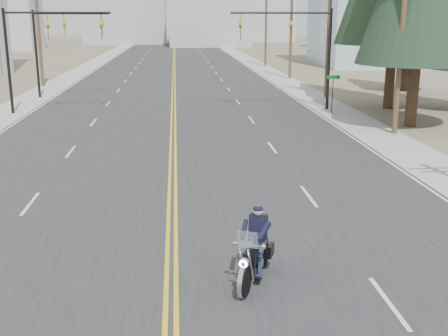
% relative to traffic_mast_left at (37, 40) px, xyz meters
% --- Properties ---
extents(road, '(20.00, 200.00, 0.01)m').
position_rel_traffic_mast_left_xyz_m(road, '(8.98, 38.00, -4.93)').
color(road, '#303033').
rests_on(road, ground).
extents(sidewalk_left, '(3.00, 200.00, 0.01)m').
position_rel_traffic_mast_left_xyz_m(sidewalk_left, '(-2.52, 38.00, -4.93)').
color(sidewalk_left, '#A5A5A0').
rests_on(sidewalk_left, ground).
extents(sidewalk_right, '(3.00, 200.00, 0.01)m').
position_rel_traffic_mast_left_xyz_m(sidewalk_right, '(20.48, 38.00, -4.93)').
color(sidewalk_right, '#A5A5A0').
rests_on(sidewalk_right, ground).
extents(traffic_mast_left, '(7.10, 0.26, 7.00)m').
position_rel_traffic_mast_left_xyz_m(traffic_mast_left, '(0.00, 0.00, 0.00)').
color(traffic_mast_left, black).
rests_on(traffic_mast_left, ground).
extents(traffic_mast_right, '(7.10, 0.26, 7.00)m').
position_rel_traffic_mast_left_xyz_m(traffic_mast_right, '(17.95, 0.00, 0.00)').
color(traffic_mast_right, black).
rests_on(traffic_mast_right, ground).
extents(traffic_mast_far, '(6.10, 0.26, 7.00)m').
position_rel_traffic_mast_left_xyz_m(traffic_mast_far, '(-0.33, 8.00, -0.06)').
color(traffic_mast_far, black).
rests_on(traffic_mast_far, ground).
extents(street_sign, '(0.90, 0.06, 2.62)m').
position_rel_traffic_mast_left_xyz_m(street_sign, '(19.78, -2.00, -3.13)').
color(street_sign, black).
rests_on(street_sign, ground).
extents(utility_pole_b, '(2.20, 0.30, 11.50)m').
position_rel_traffic_mast_left_xyz_m(utility_pole_b, '(21.48, -9.00, 1.05)').
color(utility_pole_b, brown).
rests_on(utility_pole_b, ground).
extents(utility_pole_c, '(2.20, 0.30, 11.00)m').
position_rel_traffic_mast_left_xyz_m(utility_pole_c, '(21.48, 6.00, 0.79)').
color(utility_pole_c, brown).
rests_on(utility_pole_c, ground).
extents(utility_pole_d, '(2.20, 0.30, 11.50)m').
position_rel_traffic_mast_left_xyz_m(utility_pole_d, '(21.48, 21.00, 1.05)').
color(utility_pole_d, brown).
rests_on(utility_pole_d, ground).
extents(utility_pole_e, '(2.20, 0.30, 11.00)m').
position_rel_traffic_mast_left_xyz_m(utility_pole_e, '(21.48, 38.00, 0.79)').
color(utility_pole_e, brown).
rests_on(utility_pole_e, ground).
extents(utility_pole_left, '(2.20, 0.30, 10.50)m').
position_rel_traffic_mast_left_xyz_m(utility_pole_left, '(-3.52, 16.00, 0.54)').
color(utility_pole_left, brown).
rests_on(utility_pole_left, ground).
extents(haze_bldg_b, '(18.00, 14.00, 14.00)m').
position_rel_traffic_mast_left_xyz_m(haze_bldg_b, '(16.98, 93.00, 2.06)').
color(haze_bldg_b, '#ADB2B7').
rests_on(haze_bldg_b, ground).
extents(haze_bldg_c, '(16.00, 12.00, 18.00)m').
position_rel_traffic_mast_left_xyz_m(haze_bldg_c, '(48.98, 78.00, 4.06)').
color(haze_bldg_c, '#B7BCC6').
rests_on(haze_bldg_c, ground).
extents(haze_bldg_e, '(14.00, 14.00, 12.00)m').
position_rel_traffic_mast_left_xyz_m(haze_bldg_e, '(33.98, 118.00, 1.06)').
color(haze_bldg_e, '#B7BCC6').
rests_on(haze_bldg_e, ground).
extents(motorcyclist, '(1.89, 2.62, 1.88)m').
position_rel_traffic_mast_left_xyz_m(motorcyclist, '(11.04, -26.59, -4.00)').
color(motorcyclist, black).
rests_on(motorcyclist, ground).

